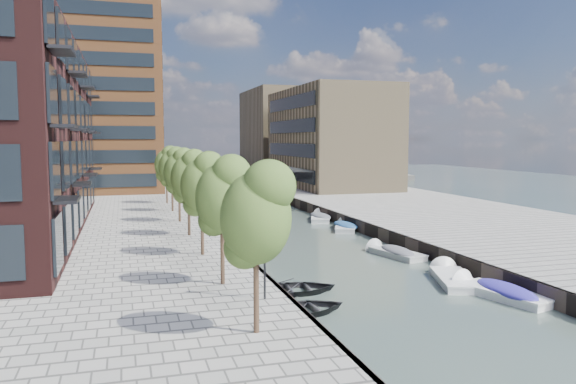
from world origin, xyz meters
name	(u,v)px	position (x,y,z in m)	size (l,w,h in m)	color
water	(257,217)	(0.00, 40.00, 0.00)	(300.00, 300.00, 0.00)	#38473F
quay_right	(400,206)	(16.00, 40.00, 0.50)	(20.00, 140.00, 1.00)	gray
quay_wall_left	(197,214)	(-6.10, 40.00, 0.50)	(0.25, 140.00, 1.00)	#332823
quay_wall_right	(314,210)	(6.10, 40.00, 0.50)	(0.25, 140.00, 1.00)	#332823
far_closure	(190,175)	(0.00, 100.00, 0.50)	(80.00, 40.00, 1.00)	gray
apartment_block	(21,137)	(-20.00, 30.00, 8.00)	(8.00, 38.00, 14.00)	black
tower	(89,77)	(-17.00, 65.00, 16.00)	(18.00, 18.00, 30.00)	brown
tan_block_near	(330,138)	(16.00, 62.00, 8.00)	(12.00, 25.00, 14.00)	#8C7756
tan_block_far	(281,133)	(16.00, 88.00, 9.00)	(12.00, 20.00, 16.00)	#8C7756
bridge	(210,181)	(0.00, 72.00, 1.39)	(13.00, 6.00, 1.30)	gray
tree_0	(256,212)	(-8.50, 4.00, 5.31)	(2.50, 2.50, 5.95)	#382619
tree_1	(222,193)	(-8.50, 11.00, 5.31)	(2.50, 2.50, 5.95)	#382619
tree_2	(202,182)	(-8.50, 18.00, 5.31)	(2.50, 2.50, 5.95)	#382619
tree_3	(188,175)	(-8.50, 25.00, 5.31)	(2.50, 2.50, 5.95)	#382619
tree_4	(179,170)	(-8.50, 32.00, 5.31)	(2.50, 2.50, 5.95)	#382619
tree_5	(172,166)	(-8.50, 39.00, 5.31)	(2.50, 2.50, 5.95)	#382619
tree_6	(166,163)	(-8.50, 46.00, 5.31)	(2.50, 2.50, 5.95)	#382619
lamp_0	(265,241)	(-7.20, 8.00, 3.51)	(0.24, 0.24, 4.12)	black
lamp_1	(209,201)	(-7.20, 24.00, 3.51)	(0.24, 0.24, 4.12)	black
lamp_2	(185,184)	(-7.20, 40.00, 3.51)	(0.24, 0.24, 4.12)	black
sloop_0	(295,293)	(-4.65, 11.93, 0.00)	(3.11, 4.36, 0.90)	black
sloop_1	(301,314)	(-5.40, 8.59, 0.00)	(3.07, 4.29, 0.89)	black
sloop_2	(232,244)	(-5.23, 26.24, 0.00)	(3.08, 4.32, 0.89)	maroon
sloop_3	(231,236)	(-4.68, 29.32, 0.00)	(3.15, 4.41, 0.91)	#B3B3B1
sloop_4	(248,244)	(-4.15, 25.55, 0.00)	(3.50, 4.90, 1.02)	black
motorboat_0	(498,292)	(4.87, 8.47, 0.21)	(3.04, 5.36, 1.69)	white
motorboat_1	(393,253)	(4.39, 18.84, 0.19)	(2.58, 4.83, 1.53)	#B2B3B0
motorboat_2	(451,279)	(4.40, 11.88, 0.10)	(3.30, 5.33, 1.68)	white
motorboat_3	(345,227)	(5.57, 30.18, 0.19)	(3.38, 5.04, 1.60)	silver
motorboat_4	(321,218)	(5.39, 36.14, 0.20)	(3.27, 5.22, 1.65)	silver
car	(278,181)	(9.09, 65.22, 1.64)	(1.52, 3.77, 1.28)	#939497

